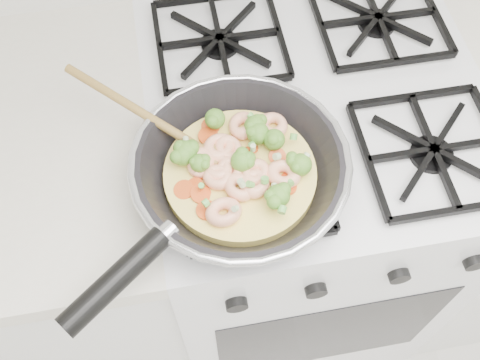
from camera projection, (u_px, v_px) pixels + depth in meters
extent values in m
cube|color=white|center=(296.00, 215.00, 1.38)|extent=(0.60, 0.60, 0.90)
cube|color=black|center=(328.00, 337.00, 1.23)|extent=(0.48, 0.00, 0.40)
cube|color=black|center=(319.00, 93.00, 0.98)|extent=(0.56, 0.56, 0.02)
torus|color=silver|center=(240.00, 162.00, 0.82)|extent=(0.33, 0.33, 0.01)
cylinder|color=black|center=(115.00, 280.00, 0.73)|extent=(0.15, 0.13, 0.03)
cylinder|color=#FFE86E|center=(240.00, 175.00, 0.85)|extent=(0.23, 0.23, 0.02)
ellipsoid|color=olive|center=(211.00, 154.00, 0.85)|extent=(0.07, 0.07, 0.02)
cylinder|color=olive|center=(135.00, 109.00, 0.86)|extent=(0.20, 0.17, 0.06)
torus|color=#FFBE96|center=(224.00, 212.00, 0.80)|extent=(0.06, 0.06, 0.02)
torus|color=#FFBE96|center=(218.00, 177.00, 0.83)|extent=(0.07, 0.07, 0.02)
torus|color=#FFBE96|center=(273.00, 125.00, 0.88)|extent=(0.07, 0.07, 0.02)
torus|color=#FFBE96|center=(217.00, 167.00, 0.84)|extent=(0.07, 0.07, 0.02)
torus|color=#FFBE96|center=(239.00, 187.00, 0.82)|extent=(0.07, 0.07, 0.03)
torus|color=#FFBE96|center=(229.00, 149.00, 0.85)|extent=(0.06, 0.06, 0.02)
torus|color=#FFBE96|center=(219.00, 148.00, 0.86)|extent=(0.08, 0.08, 0.02)
torus|color=#FFBE96|center=(201.00, 163.00, 0.84)|extent=(0.07, 0.07, 0.02)
torus|color=#FFBE96|center=(242.00, 126.00, 0.88)|extent=(0.06, 0.06, 0.03)
torus|color=#FFBE96|center=(254.00, 184.00, 0.82)|extent=(0.07, 0.07, 0.02)
torus|color=#FFBE96|center=(230.00, 170.00, 0.84)|extent=(0.05, 0.05, 0.02)
torus|color=#FFBE96|center=(283.00, 174.00, 0.83)|extent=(0.07, 0.07, 0.02)
torus|color=#FFBE96|center=(256.00, 173.00, 0.83)|extent=(0.07, 0.07, 0.02)
ellipsoid|color=#5D9631|center=(183.00, 155.00, 0.84)|extent=(0.04, 0.04, 0.03)
ellipsoid|color=#5D9631|center=(242.00, 161.00, 0.83)|extent=(0.04, 0.04, 0.03)
ellipsoid|color=#5D9631|center=(300.00, 165.00, 0.83)|extent=(0.04, 0.04, 0.03)
ellipsoid|color=#5D9631|center=(186.00, 151.00, 0.84)|extent=(0.04, 0.04, 0.03)
ellipsoid|color=#5D9631|center=(255.00, 126.00, 0.86)|extent=(0.04, 0.04, 0.03)
ellipsoid|color=#5D9631|center=(274.00, 140.00, 0.85)|extent=(0.04, 0.04, 0.03)
ellipsoid|color=#5D9631|center=(215.00, 119.00, 0.87)|extent=(0.04, 0.04, 0.03)
ellipsoid|color=#5D9631|center=(278.00, 196.00, 0.80)|extent=(0.04, 0.04, 0.03)
ellipsoid|color=#5D9631|center=(200.00, 163.00, 0.83)|extent=(0.04, 0.04, 0.03)
ellipsoid|color=#5D9631|center=(258.00, 133.00, 0.86)|extent=(0.04, 0.04, 0.03)
cylinder|color=#DE541C|center=(250.00, 149.00, 0.86)|extent=(0.04, 0.04, 0.01)
cylinder|color=#DE541C|center=(209.00, 137.00, 0.88)|extent=(0.05, 0.05, 0.01)
cylinder|color=#DE541C|center=(207.00, 210.00, 0.81)|extent=(0.04, 0.04, 0.00)
cylinder|color=#DE541C|center=(290.00, 173.00, 0.84)|extent=(0.04, 0.04, 0.01)
cylinder|color=#DE541C|center=(277.00, 157.00, 0.86)|extent=(0.03, 0.03, 0.00)
cylinder|color=#DE541C|center=(184.00, 190.00, 0.83)|extent=(0.04, 0.04, 0.01)
cylinder|color=#DE541C|center=(244.00, 158.00, 0.86)|extent=(0.04, 0.04, 0.01)
cylinder|color=#DE541C|center=(195.00, 186.00, 0.83)|extent=(0.03, 0.03, 0.01)
cylinder|color=#DE541C|center=(187.00, 151.00, 0.86)|extent=(0.04, 0.04, 0.01)
cylinder|color=#DE541C|center=(211.00, 126.00, 0.89)|extent=(0.03, 0.03, 0.01)
cylinder|color=#DE541C|center=(203.00, 172.00, 0.84)|extent=(0.03, 0.03, 0.01)
cylinder|color=#DE541C|center=(201.00, 194.00, 0.82)|extent=(0.04, 0.04, 0.00)
cylinder|color=#DE541C|center=(286.00, 187.00, 0.83)|extent=(0.04, 0.04, 0.01)
cylinder|color=#DE541C|center=(232.00, 177.00, 0.84)|extent=(0.04, 0.04, 0.01)
cylinder|color=#B4CE91|center=(253.00, 148.00, 0.83)|extent=(0.01, 0.01, 0.01)
cylinder|color=#62AE45|center=(252.00, 144.00, 0.84)|extent=(0.01, 0.01, 0.01)
cylinder|color=#62AE45|center=(290.00, 183.00, 0.82)|extent=(0.01, 0.01, 0.01)
cylinder|color=#62AE45|center=(295.00, 163.00, 0.82)|extent=(0.01, 0.01, 0.01)
cylinder|color=#62AE45|center=(250.00, 184.00, 0.81)|extent=(0.01, 0.01, 0.01)
cylinder|color=#B4CE91|center=(235.00, 209.00, 0.78)|extent=(0.01, 0.01, 0.01)
cylinder|color=#62AE45|center=(250.00, 115.00, 0.87)|extent=(0.01, 0.01, 0.01)
cylinder|color=#B4CE91|center=(274.00, 187.00, 0.81)|extent=(0.01, 0.01, 0.01)
cylinder|color=#62AE45|center=(206.00, 203.00, 0.79)|extent=(0.01, 0.01, 0.01)
cylinder|color=#B4CE91|center=(186.00, 141.00, 0.84)|extent=(0.01, 0.01, 0.01)
cylinder|color=#62AE45|center=(294.00, 137.00, 0.85)|extent=(0.01, 0.01, 0.01)
cylinder|color=#62AE45|center=(282.00, 210.00, 0.78)|extent=(0.01, 0.01, 0.01)
cylinder|color=#B4CE91|center=(306.00, 156.00, 0.83)|extent=(0.01, 0.01, 0.01)
cylinder|color=#B4CE91|center=(242.00, 183.00, 0.80)|extent=(0.01, 0.01, 0.01)
cylinder|color=#62AE45|center=(265.00, 180.00, 0.81)|extent=(0.01, 0.01, 0.01)
cylinder|color=#62AE45|center=(201.00, 186.00, 0.81)|extent=(0.01, 0.01, 0.01)
cylinder|color=#B4CE91|center=(277.00, 157.00, 0.83)|extent=(0.01, 0.01, 0.01)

